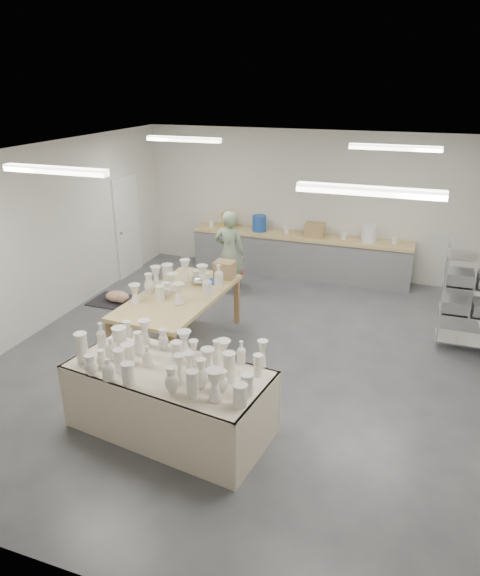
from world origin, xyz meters
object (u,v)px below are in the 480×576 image
at_px(work_table, 183,290).
at_px(red_stool, 235,274).
at_px(drying_table, 170,396).
at_px(potter, 230,252).

distance_m(work_table, red_stool, 2.52).
xyz_separation_m(drying_table, potter, (-0.84, 4.27, 0.36)).
bearing_deg(red_stool, drying_table, -79.47).
height_order(drying_table, potter, potter).
bearing_deg(potter, drying_table, 99.83).
bearing_deg(work_table, potter, 94.28).
bearing_deg(work_table, drying_table, -65.53).
distance_m(work_table, potter, 2.18).
distance_m(drying_table, potter, 4.37).
relative_size(drying_table, red_stool, 6.43).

